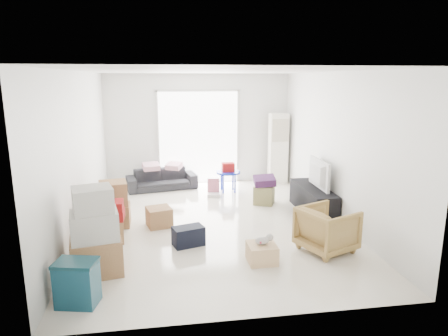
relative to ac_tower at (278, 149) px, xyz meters
name	(u,v)px	position (x,y,z in m)	size (l,w,h in m)	color
room_shell	(214,150)	(-1.95, -2.65, 0.48)	(4.98, 6.48, 3.18)	white
sliding_door	(199,134)	(-1.95, 0.33, 0.37)	(2.10, 0.04, 2.33)	white
ac_tower	(278,149)	(0.00, 0.00, 0.00)	(0.45, 0.30, 1.75)	white
tv_console	(313,200)	(0.05, -2.34, -0.62)	(0.46, 1.53, 0.51)	black
television	(314,184)	(0.05, -2.34, -0.30)	(0.96, 0.55, 0.13)	black
sofa	(162,176)	(-2.89, -0.15, -0.56)	(1.63, 0.47, 0.64)	#26272B
pillow_left	(151,161)	(-3.12, -0.19, -0.18)	(0.38, 0.30, 0.12)	#D299A8
pillow_right	(174,160)	(-2.59, -0.19, -0.18)	(0.35, 0.28, 0.12)	#D299A8
armchair	(327,227)	(-0.40, -4.07, -0.50)	(0.73, 0.69, 0.75)	#A58249
storage_bins	(77,283)	(-3.85, -5.07, -0.60)	(0.53, 0.42, 0.54)	navy
box_stack_a	(95,235)	(-3.75, -4.29, -0.34)	(0.75, 0.66, 1.20)	#997445
box_stack_b	(107,223)	(-3.75, -3.19, -0.57)	(0.54, 0.54, 0.66)	#997445
box_stack_c	(114,205)	(-3.72, -2.50, -0.48)	(0.55, 0.53, 0.81)	#997445
loose_box	(159,217)	(-2.93, -2.64, -0.70)	(0.41, 0.41, 0.34)	#997445
duffel_bag	(188,236)	(-2.47, -3.56, -0.72)	(0.48, 0.29, 0.30)	black
ottoman	(264,195)	(-0.76, -1.65, -0.68)	(0.39, 0.39, 0.39)	olive
blanket	(264,182)	(-0.76, -1.65, -0.41)	(0.43, 0.43, 0.14)	#3D1C47
kids_table	(228,171)	(-1.36, -0.61, -0.39)	(0.56, 0.56, 0.68)	#0E22AA
toy_walker	(214,191)	(-1.73, -0.92, -0.77)	(0.33, 0.30, 0.39)	silver
wood_crate	(262,253)	(-1.47, -4.31, -0.74)	(0.40, 0.40, 0.27)	#E4B283
plush_bunny	(264,240)	(-1.44, -4.30, -0.54)	(0.28, 0.16, 0.14)	#B2ADA8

